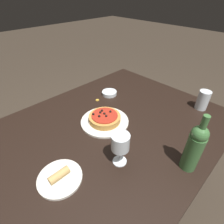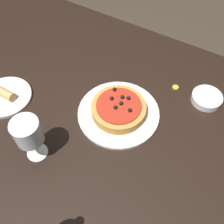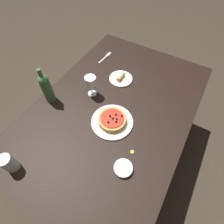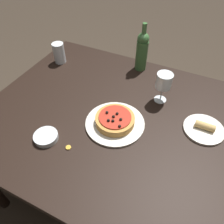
{
  "view_description": "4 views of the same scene",
  "coord_description": "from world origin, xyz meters",
  "px_view_note": "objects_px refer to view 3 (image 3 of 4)",
  "views": [
    {
      "loc": [
        0.43,
        0.56,
        1.38
      ],
      "look_at": [
        -0.11,
        0.01,
        0.81
      ],
      "focal_mm": 28.0,
      "sensor_mm": 36.0,
      "label": 1
    },
    {
      "loc": [
        -0.36,
        0.41,
        1.47
      ],
      "look_at": [
        -0.1,
        -0.02,
        0.75
      ],
      "focal_mm": 42.0,
      "sensor_mm": 36.0,
      "label": 2
    },
    {
      "loc": [
        -0.66,
        -0.37,
        1.73
      ],
      "look_at": [
        -0.07,
        -0.03,
        0.76
      ],
      "focal_mm": 28.0,
      "sensor_mm": 36.0,
      "label": 3
    },
    {
      "loc": [
        0.18,
        -0.69,
        1.51
      ],
      "look_at": [
        -0.15,
        -0.01,
        0.73
      ],
      "focal_mm": 35.0,
      "sensor_mm": 36.0,
      "label": 4
    }
  ],
  "objects_px": {
    "pizza": "(112,120)",
    "bottle_cap": "(132,152)",
    "wine_bottle": "(46,88)",
    "side_bowl": "(123,168)",
    "dining_table": "(113,113)",
    "wine_glass": "(91,82)",
    "water_cup": "(9,163)",
    "fork": "(106,57)",
    "side_plate": "(121,78)",
    "dinner_plate": "(112,122)"
  },
  "relations": [
    {
      "from": "fork",
      "to": "side_plate",
      "type": "xyz_separation_m",
      "value": [
        -0.18,
        -0.26,
        0.01
      ]
    },
    {
      "from": "wine_glass",
      "to": "fork",
      "type": "height_order",
      "value": "wine_glass"
    },
    {
      "from": "pizza",
      "to": "wine_bottle",
      "type": "xyz_separation_m",
      "value": [
        -0.06,
        0.5,
        0.09
      ]
    },
    {
      "from": "wine_bottle",
      "to": "wine_glass",
      "type": "bearing_deg",
      "value": -49.02
    },
    {
      "from": "wine_glass",
      "to": "side_bowl",
      "type": "xyz_separation_m",
      "value": [
        -0.39,
        -0.48,
        -0.11
      ]
    },
    {
      "from": "dinner_plate",
      "to": "pizza",
      "type": "height_order",
      "value": "pizza"
    },
    {
      "from": "bottle_cap",
      "to": "dining_table",
      "type": "bearing_deg",
      "value": 48.84
    },
    {
      "from": "water_cup",
      "to": "bottle_cap",
      "type": "height_order",
      "value": "water_cup"
    },
    {
      "from": "wine_glass",
      "to": "wine_bottle",
      "type": "bearing_deg",
      "value": 130.98
    },
    {
      "from": "dining_table",
      "to": "bottle_cap",
      "type": "xyz_separation_m",
      "value": [
        -0.23,
        -0.27,
        0.07
      ]
    },
    {
      "from": "wine_bottle",
      "to": "side_bowl",
      "type": "bearing_deg",
      "value": -104.84
    },
    {
      "from": "dining_table",
      "to": "dinner_plate",
      "type": "relative_size",
      "value": 5.57
    },
    {
      "from": "pizza",
      "to": "side_plate",
      "type": "height_order",
      "value": "pizza"
    },
    {
      "from": "dining_table",
      "to": "pizza",
      "type": "relative_size",
      "value": 8.46
    },
    {
      "from": "pizza",
      "to": "side_bowl",
      "type": "relative_size",
      "value": 1.72
    },
    {
      "from": "water_cup",
      "to": "side_plate",
      "type": "distance_m",
      "value": 0.97
    },
    {
      "from": "water_cup",
      "to": "dinner_plate",
      "type": "bearing_deg",
      "value": -31.42
    },
    {
      "from": "wine_bottle",
      "to": "side_bowl",
      "type": "distance_m",
      "value": 0.75
    },
    {
      "from": "pizza",
      "to": "side_bowl",
      "type": "height_order",
      "value": "pizza"
    },
    {
      "from": "dining_table",
      "to": "fork",
      "type": "distance_m",
      "value": 0.59
    },
    {
      "from": "dining_table",
      "to": "wine_glass",
      "type": "height_order",
      "value": "wine_glass"
    },
    {
      "from": "water_cup",
      "to": "fork",
      "type": "xyz_separation_m",
      "value": [
        1.13,
        0.06,
        -0.06
      ]
    },
    {
      "from": "wine_bottle",
      "to": "side_bowl",
      "type": "xyz_separation_m",
      "value": [
        -0.19,
        -0.71,
        -0.11
      ]
    },
    {
      "from": "dining_table",
      "to": "side_plate",
      "type": "relative_size",
      "value": 8.37
    },
    {
      "from": "dining_table",
      "to": "fork",
      "type": "bearing_deg",
      "value": 37.07
    },
    {
      "from": "dinner_plate",
      "to": "side_bowl",
      "type": "height_order",
      "value": "side_bowl"
    },
    {
      "from": "pizza",
      "to": "fork",
      "type": "xyz_separation_m",
      "value": [
        0.57,
        0.4,
        -0.03
      ]
    },
    {
      "from": "water_cup",
      "to": "side_bowl",
      "type": "height_order",
      "value": "water_cup"
    },
    {
      "from": "dining_table",
      "to": "water_cup",
      "type": "relative_size",
      "value": 12.37
    },
    {
      "from": "dining_table",
      "to": "pizza",
      "type": "bearing_deg",
      "value": -153.95
    },
    {
      "from": "dining_table",
      "to": "side_bowl",
      "type": "distance_m",
      "value": 0.45
    },
    {
      "from": "pizza",
      "to": "bottle_cap",
      "type": "distance_m",
      "value": 0.25
    },
    {
      "from": "pizza",
      "to": "bottle_cap",
      "type": "xyz_separation_m",
      "value": [
        -0.13,
        -0.22,
        -0.03
      ]
    },
    {
      "from": "pizza",
      "to": "bottle_cap",
      "type": "relative_size",
      "value": 7.84
    },
    {
      "from": "wine_bottle",
      "to": "side_bowl",
      "type": "relative_size",
      "value": 2.65
    },
    {
      "from": "dining_table",
      "to": "side_bowl",
      "type": "bearing_deg",
      "value": -142.74
    },
    {
      "from": "bottle_cap",
      "to": "side_plate",
      "type": "bearing_deg",
      "value": 34.98
    },
    {
      "from": "dining_table",
      "to": "side_plate",
      "type": "height_order",
      "value": "side_plate"
    },
    {
      "from": "fork",
      "to": "dinner_plate",
      "type": "bearing_deg",
      "value": -140.86
    },
    {
      "from": "dinner_plate",
      "to": "bottle_cap",
      "type": "bearing_deg",
      "value": -120.21
    },
    {
      "from": "dinner_plate",
      "to": "bottle_cap",
      "type": "height_order",
      "value": "dinner_plate"
    },
    {
      "from": "wine_bottle",
      "to": "fork",
      "type": "distance_m",
      "value": 0.65
    },
    {
      "from": "bottle_cap",
      "to": "wine_bottle",
      "type": "bearing_deg",
      "value": 84.42
    },
    {
      "from": "dinner_plate",
      "to": "fork",
      "type": "bearing_deg",
      "value": 35.16
    },
    {
      "from": "wine_glass",
      "to": "side_plate",
      "type": "relative_size",
      "value": 0.89
    },
    {
      "from": "dining_table",
      "to": "wine_glass",
      "type": "distance_m",
      "value": 0.29
    },
    {
      "from": "pizza",
      "to": "wine_glass",
      "type": "bearing_deg",
      "value": 60.9
    },
    {
      "from": "water_cup",
      "to": "side_plate",
      "type": "bearing_deg",
      "value": -11.42
    },
    {
      "from": "wine_bottle",
      "to": "water_cup",
      "type": "xyz_separation_m",
      "value": [
        -0.5,
        -0.16,
        -0.06
      ]
    },
    {
      "from": "water_cup",
      "to": "fork",
      "type": "relative_size",
      "value": 0.7
    }
  ]
}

